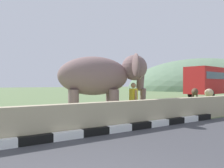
% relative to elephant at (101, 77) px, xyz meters
% --- Properties ---
extents(striped_curb, '(16.20, 0.20, 0.24)m').
position_rel_elephant_xyz_m(striped_curb, '(-3.89, -2.47, -1.79)').
color(striped_curb, white).
rests_on(striped_curb, ground_plane).
extents(barrier_parapet, '(28.00, 0.36, 1.00)m').
position_rel_elephant_xyz_m(barrier_parapet, '(-1.54, -2.17, -1.41)').
color(barrier_parapet, tan).
rests_on(barrier_parapet, ground_plane).
extents(elephant, '(4.03, 3.22, 2.93)m').
position_rel_elephant_xyz_m(elephant, '(0.00, 0.00, 0.00)').
color(elephant, '#7C6060').
rests_on(elephant, ground_plane).
extents(person_handler, '(0.33, 0.62, 1.66)m').
position_rel_elephant_xyz_m(person_handler, '(1.19, -0.78, -0.99)').
color(person_handler, navy).
rests_on(person_handler, ground_plane).
extents(bus_red, '(8.52, 3.55, 3.50)m').
position_rel_elephant_xyz_m(bus_red, '(19.21, 7.02, 0.17)').
color(bus_red, '#B21E1E').
rests_on(bus_red, ground_plane).
extents(cow_near, '(1.80, 1.41, 1.23)m').
position_rel_elephant_xyz_m(cow_near, '(12.53, 4.41, -1.04)').
color(cow_near, '#473323').
rests_on(cow_near, ground_plane).
extents(cow_mid, '(1.91, 1.11, 1.23)m').
position_rel_elephant_xyz_m(cow_mid, '(11.11, 2.05, -1.04)').
color(cow_mid, tan).
rests_on(cow_mid, ground_plane).
extents(hill_east, '(46.48, 37.18, 17.51)m').
position_rel_elephant_xyz_m(hill_east, '(51.46, 30.15, -1.91)').
color(hill_east, slate).
rests_on(hill_east, ground_plane).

